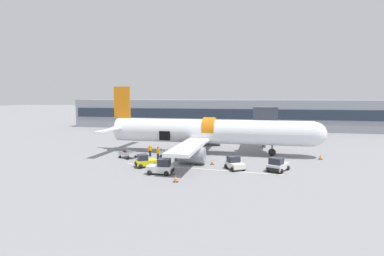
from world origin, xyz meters
The scene contains 18 objects.
ground_plane centered at (0.00, 0.00, 0.00)m, with size 500.00×500.00×0.00m, color gray.
apron_marking_line centered at (0.17, -7.60, 0.00)m, with size 19.07×1.65×0.01m.
terminal_strip centered at (0.00, 40.90, 3.88)m, with size 89.01×13.17×7.75m.
jet_bridge_stub centered at (7.83, 8.77, 5.29)m, with size 3.64×11.20×7.01m.
airplane centered at (-0.78, 2.36, 3.23)m, with size 33.47×29.52×10.19m.
baggage_tug_lead centered at (-6.54, -8.12, 0.67)m, with size 2.91×2.63×1.59m.
baggage_tug_mid centered at (4.21, -6.92, 0.64)m, with size 2.68×2.89×1.50m.
baggage_tug_rear centered at (-3.59, -10.89, 0.73)m, with size 2.95×2.07×1.71m.
baggage_tug_spare centered at (9.11, -6.72, 0.70)m, with size 2.80×3.40×1.62m.
baggage_cart_loading centered at (-5.57, -1.25, 0.46)m, with size 3.37×2.08×0.91m.
baggage_cart_queued centered at (-10.92, -3.60, 0.47)m, with size 3.28×2.44×1.04m.
ground_crew_loader_a centered at (-6.39, -3.85, 0.97)m, with size 0.59×0.59×1.84m.
ground_crew_loader_b centered at (-2.92, -2.58, 0.82)m, with size 0.49×0.49×1.55m.
ground_crew_driver centered at (-8.34, -1.72, 0.91)m, with size 0.58×0.53×1.74m.
suitcase_on_tarmac_upright centered at (-3.84, -3.68, 0.30)m, with size 0.47×0.27×0.70m.
safety_cone_nose centered at (15.28, 1.40, 0.33)m, with size 0.54×0.54×0.70m.
safety_cone_engine_left centered at (-1.15, -13.59, 0.34)m, with size 0.49×0.49×0.73m.
safety_cone_wingtip centered at (1.21, -4.94, 0.27)m, with size 0.46×0.46×0.59m.
Camera 1 is at (6.92, -41.94, 8.50)m, focal length 28.00 mm.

